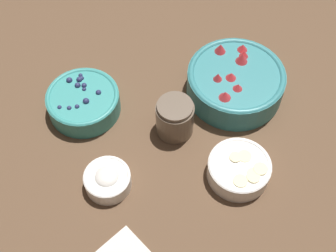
{
  "coord_description": "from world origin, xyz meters",
  "views": [
    {
      "loc": [
        0.43,
        0.45,
        0.95
      ],
      "look_at": [
        0.02,
        0.0,
        0.04
      ],
      "focal_mm": 50.0,
      "sensor_mm": 36.0,
      "label": 1
    }
  ],
  "objects_px": {
    "bowl_cream": "(107,179)",
    "jar_chocolate": "(174,118)",
    "bowl_blueberries": "(83,101)",
    "bowl_strawberries": "(235,81)",
    "bowl_bananas": "(239,169)"
  },
  "relations": [
    {
      "from": "jar_chocolate",
      "to": "bowl_strawberries",
      "type": "bearing_deg",
      "value": 173.31
    },
    {
      "from": "bowl_cream",
      "to": "jar_chocolate",
      "type": "bearing_deg",
      "value": -176.91
    },
    {
      "from": "bowl_blueberries",
      "to": "bowl_bananas",
      "type": "xyz_separation_m",
      "value": [
        -0.14,
        0.38,
        -0.0
      ]
    },
    {
      "from": "bowl_strawberries",
      "to": "jar_chocolate",
      "type": "bearing_deg",
      "value": -6.69
    },
    {
      "from": "bowl_strawberries",
      "to": "bowl_blueberries",
      "type": "distance_m",
      "value": 0.38
    },
    {
      "from": "bowl_blueberries",
      "to": "bowl_cream",
      "type": "height_order",
      "value": "bowl_blueberries"
    },
    {
      "from": "bowl_cream",
      "to": "bowl_bananas",
      "type": "bearing_deg",
      "value": 142.21
    },
    {
      "from": "bowl_blueberries",
      "to": "bowl_cream",
      "type": "bearing_deg",
      "value": 66.53
    },
    {
      "from": "bowl_bananas",
      "to": "bowl_strawberries",
      "type": "bearing_deg",
      "value": -134.8
    },
    {
      "from": "jar_chocolate",
      "to": "bowl_cream",
      "type": "bearing_deg",
      "value": 3.09
    },
    {
      "from": "bowl_strawberries",
      "to": "jar_chocolate",
      "type": "distance_m",
      "value": 0.19
    },
    {
      "from": "bowl_strawberries",
      "to": "bowl_cream",
      "type": "bearing_deg",
      "value": -1.53
    },
    {
      "from": "bowl_strawberries",
      "to": "bowl_bananas",
      "type": "height_order",
      "value": "bowl_strawberries"
    },
    {
      "from": "jar_chocolate",
      "to": "bowl_bananas",
      "type": "bearing_deg",
      "value": 96.03
    },
    {
      "from": "bowl_blueberries",
      "to": "bowl_bananas",
      "type": "bearing_deg",
      "value": 110.49
    }
  ]
}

